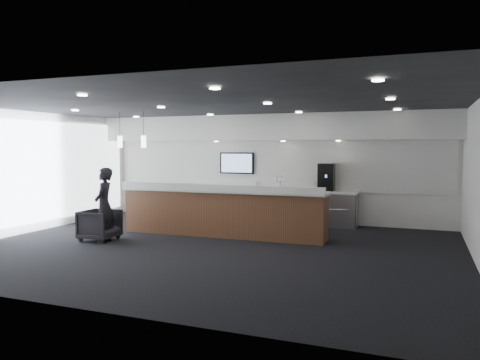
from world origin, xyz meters
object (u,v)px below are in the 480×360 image
at_px(service_counter, 222,212).
at_px(coffee_machine, 326,177).
at_px(lounge_guest, 104,205).
at_px(armchair, 100,225).

distance_m(service_counter, coffee_machine, 3.18).
bearing_deg(coffee_machine, lounge_guest, -140.62).
xyz_separation_m(armchair, lounge_guest, (0.18, -0.07, 0.48)).
bearing_deg(armchair, coffee_machine, -50.49).
bearing_deg(coffee_machine, service_counter, -134.59).
bearing_deg(armchair, lounge_guest, -112.36).
xyz_separation_m(service_counter, armchair, (-2.37, -1.52, -0.23)).
height_order(service_counter, lounge_guest, lounge_guest).
height_order(service_counter, armchair, service_counter).
bearing_deg(lounge_guest, coffee_machine, 112.59).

